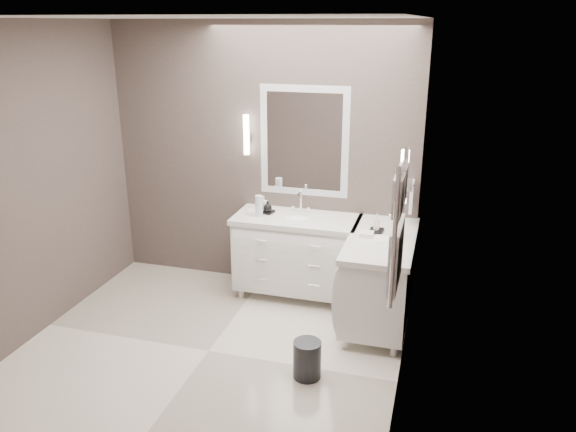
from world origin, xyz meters
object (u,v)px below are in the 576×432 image
(vanity_back, at_px, (297,251))
(waste_bin, at_px, (307,359))
(vanity_right, at_px, (380,274))
(towel_ladder, at_px, (397,233))

(vanity_back, distance_m, waste_bin, 1.46)
(vanity_back, height_order, vanity_right, same)
(vanity_back, height_order, towel_ladder, towel_ladder)
(vanity_right, distance_m, waste_bin, 1.16)
(vanity_right, bearing_deg, waste_bin, -112.57)
(vanity_right, xyz_separation_m, towel_ladder, (0.23, -1.30, 0.91))
(vanity_right, xyz_separation_m, waste_bin, (-0.43, -1.02, -0.33))
(towel_ladder, bearing_deg, waste_bin, 156.89)
(vanity_back, xyz_separation_m, waste_bin, (0.45, -1.35, -0.33))
(vanity_right, distance_m, towel_ladder, 1.60)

